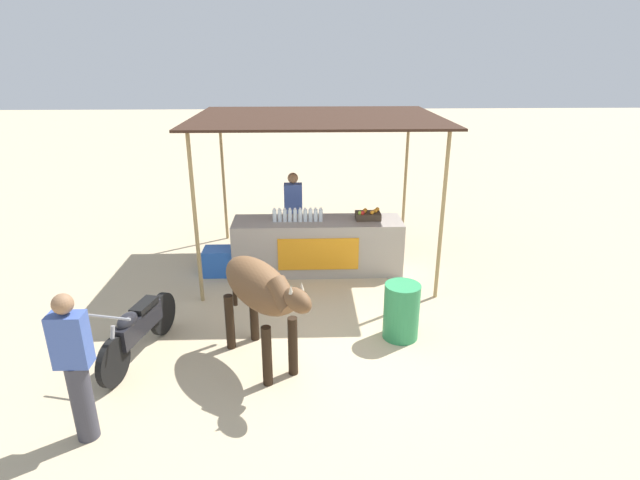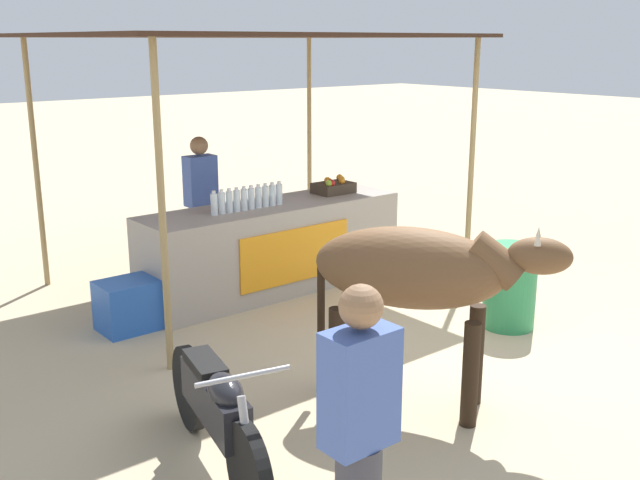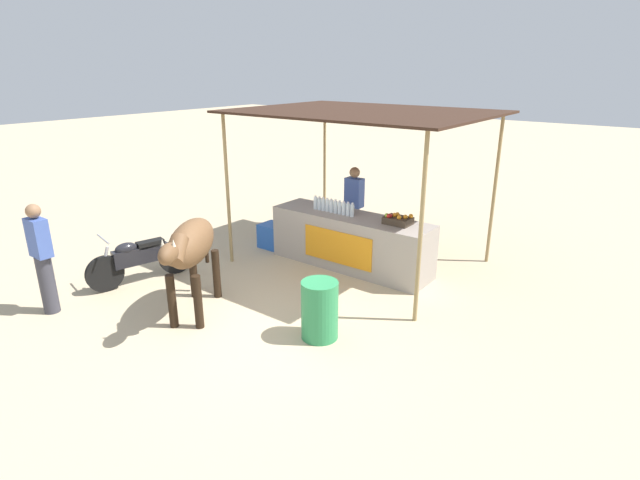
% 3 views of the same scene
% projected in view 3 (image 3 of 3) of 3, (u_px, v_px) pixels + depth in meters
% --- Properties ---
extents(ground_plane, '(60.00, 60.00, 0.00)m').
position_uv_depth(ground_plane, '(267.00, 310.00, 7.43)').
color(ground_plane, tan).
extents(stall_counter, '(3.00, 0.82, 0.96)m').
position_uv_depth(stall_counter, '(350.00, 241.00, 8.92)').
color(stall_counter, '#9E9389').
rests_on(stall_counter, ground).
extents(stall_awning, '(4.20, 3.20, 2.73)m').
position_uv_depth(stall_awning, '(363.00, 117.00, 8.44)').
color(stall_awning, '#382319').
rests_on(stall_awning, ground).
extents(water_bottle_row, '(0.88, 0.07, 0.25)m').
position_uv_depth(water_bottle_row, '(333.00, 206.00, 8.89)').
color(water_bottle_row, silver).
rests_on(water_bottle_row, stall_counter).
extents(fruit_crate, '(0.44, 0.32, 0.18)m').
position_uv_depth(fruit_crate, '(398.00, 220.00, 8.26)').
color(fruit_crate, '#3F3326').
rests_on(fruit_crate, stall_counter).
extents(vendor_behind_counter, '(0.34, 0.22, 1.65)m').
position_uv_depth(vendor_behind_counter, '(354.00, 208.00, 9.62)').
color(vendor_behind_counter, '#383842').
rests_on(vendor_behind_counter, ground).
extents(cooler_box, '(0.60, 0.44, 0.48)m').
position_uv_depth(cooler_box, '(275.00, 236.00, 9.92)').
color(cooler_box, blue).
rests_on(cooler_box, ground).
extents(water_barrel, '(0.49, 0.49, 0.80)m').
position_uv_depth(water_barrel, '(320.00, 310.00, 6.58)').
color(water_barrel, '#2D8C51').
rests_on(water_barrel, ground).
extents(cow, '(1.32, 1.71, 1.44)m').
position_uv_depth(cow, '(190.00, 247.00, 7.03)').
color(cow, brown).
rests_on(cow, ground).
extents(motorcycle_parked, '(0.65, 1.77, 0.90)m').
position_uv_depth(motorcycle_parked, '(140.00, 258.00, 8.28)').
color(motorcycle_parked, black).
rests_on(motorcycle_parked, ground).
extents(passerby_on_street, '(0.34, 0.22, 1.65)m').
position_uv_depth(passerby_on_street, '(42.00, 258.00, 7.12)').
color(passerby_on_street, '#383842').
rests_on(passerby_on_street, ground).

